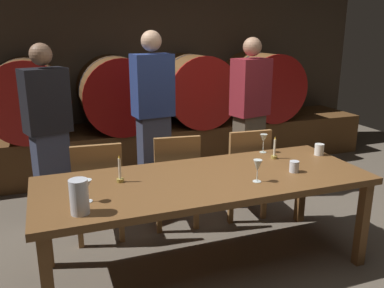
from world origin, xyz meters
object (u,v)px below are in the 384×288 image
Objects in this scene: chair_center at (175,176)px; candle_left at (120,175)px; guest_center at (153,119)px; cup_right at (319,149)px; guest_left at (49,135)px; candle_right at (274,153)px; chair_right at (245,169)px; guest_right at (250,116)px; dining_table at (205,186)px; chair_left at (98,186)px; wine_barrel_far_left at (28,98)px; pitcher at (79,197)px; cup_left at (294,167)px; wine_barrel_center_left at (116,93)px; wine_glass_right at (264,139)px; wine_barrel_far_right at (260,85)px; wine_glass_left at (87,186)px; wine_barrel_center_right at (192,89)px.

chair_center is 0.87m from candle_left.
guest_center is 1.61m from cup_right.
guest_left is 8.65× the size of candle_right.
guest_right reaches higher than chair_right.
chair_left is at bearing 135.15° from dining_table.
pitcher is (0.32, -2.75, -0.17)m from wine_barrel_far_left.
cup_left is (1.27, -0.25, -0.01)m from candle_left.
chair_right is 1.03m from guest_center.
wine_barrel_center_left is 0.58× the size of guest_left.
pitcher is (-0.22, -0.98, 0.34)m from chair_left.
guest_left is at bearing 155.13° from wine_glass_right.
candle_left is 0.53m from pitcher.
wine_barrel_far_right is 2.21m from guest_center.
wine_glass_left is at bearing 31.60° from chair_right.
guest_left is 11.33× the size of wine_glass_left.
wine_barrel_center_right is at bearing 87.39° from candle_right.
candle_right is 1.31× the size of wine_glass_left.
wine_glass_right is at bearing -118.49° from wine_barrel_far_right.
wine_glass_left is (0.19, -1.34, -0.01)m from guest_left.
chair_left is at bearing 3.15° from guest_right.
chair_right is 0.72m from cup_right.
pitcher reaches higher than chair_left.
candle_left reaches higher than wine_glass_right.
pitcher is 2.18× the size of cup_right.
cup_left reaches higher than dining_table.
pitcher reaches higher than chair_center.
guest_left is (-0.35, 0.52, 0.35)m from chair_left.
wine_barrel_center_left is at bearing 180.00° from wine_barrel_far_right.
candle_left is at bearing -136.08° from wine_barrel_far_right.
pitcher is 0.17m from wine_glass_left.
candle_right reaches higher than cup_left.
wine_glass_right is at bearing -92.83° from wine_barrel_center_right.
chair_right is at bearing -43.39° from wine_barrel_far_left.
wine_barrel_far_left and wine_barrel_center_left have the same top height.
guest_left is (0.19, -1.25, -0.15)m from wine_barrel_far_left.
guest_right is at bearing -117.08° from chair_right.
wine_barrel_center_left is 2.73m from cup_left.
wine_glass_left is (-1.85, -1.35, -0.03)m from guest_right.
chair_left is (0.53, -1.76, -0.51)m from wine_barrel_far_left.
wine_barrel_far_left is 2.82m from wine_glass_right.
dining_table is 0.83m from wine_glass_right.
wine_barrel_far_left is at bearing 126.38° from cup_left.
guest_right reaches higher than wine_glass_left.
guest_right is at bearing 38.31° from pitcher.
wine_barrel_far_left is 3.20m from cup_left.
wine_barrel_center_right is 3.24m from pitcher.
candle_right reaches higher than wine_glass_right.
chair_right is at bearing 97.40° from wine_glass_right.
wine_barrel_center_right is 2.32m from cup_right.
wine_glass_left is at bearing 51.81° from chair_center.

